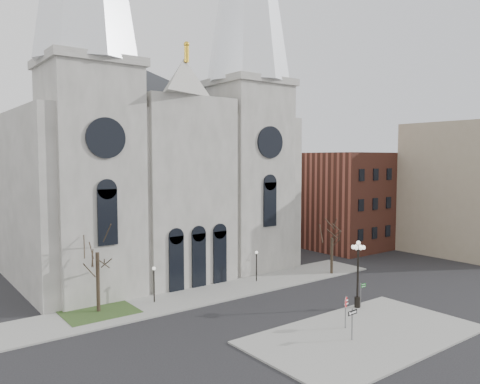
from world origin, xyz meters
TOP-DOWN VIEW (x-y plane):
  - ground at (0.00, 0.00)m, footprint 160.00×160.00m
  - sidewalk_near at (3.00, -5.00)m, footprint 18.00×10.00m
  - sidewalk_far at (0.00, 11.00)m, footprint 40.00×6.00m
  - grass_patch at (-11.00, 12.00)m, footprint 6.00×5.00m
  - cathedral at (0.00, 22.86)m, footprint 33.00×26.66m
  - bg_building_brick at (30.00, 22.00)m, footprint 14.00×18.00m
  - bg_building_tan at (38.00, 6.00)m, footprint 10.00×14.00m
  - tree_left at (-11.00, 12.00)m, footprint 3.20×3.20m
  - tree_right at (15.00, 9.00)m, footprint 3.20×3.20m
  - ped_lamp_left at (-6.00, 11.50)m, footprint 0.32×0.32m
  - ped_lamp_right at (6.00, 11.50)m, footprint 0.32×0.32m
  - stop_sign at (2.79, -3.32)m, footprint 0.90×0.14m
  - globe_lamp at (7.56, -0.63)m, footprint 1.62×1.62m
  - one_way_sign at (1.32, -5.17)m, footprint 1.01×0.10m
  - street_name_sign at (8.02, -0.68)m, footprint 0.67×0.10m

SIDE VIEW (x-z plane):
  - ground at x=0.00m, z-range 0.00..0.00m
  - sidewalk_near at x=3.00m, z-range 0.00..0.14m
  - sidewalk_far at x=0.00m, z-range 0.00..0.14m
  - grass_patch at x=-11.00m, z-range 0.00..0.18m
  - street_name_sign at x=8.02m, z-range 0.34..2.44m
  - one_way_sign at x=1.32m, z-range 0.53..2.83m
  - stop_sign at x=2.79m, z-range 0.67..3.16m
  - ped_lamp_left at x=-6.00m, z-range 0.70..3.96m
  - ped_lamp_right at x=6.00m, z-range 0.70..3.96m
  - globe_lamp at x=7.56m, z-range 0.90..6.81m
  - tree_right at x=15.00m, z-range 1.47..7.47m
  - tree_left at x=-11.00m, z-range 1.83..9.33m
  - bg_building_brick at x=30.00m, z-range 0.00..14.00m
  - bg_building_tan at x=38.00m, z-range 0.00..18.00m
  - cathedral at x=0.00m, z-range -8.52..45.48m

